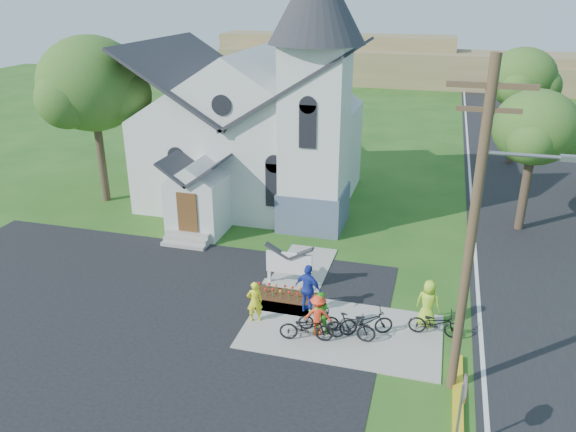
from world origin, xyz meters
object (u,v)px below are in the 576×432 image
(utility_pole, at_px, (475,227))
(cyclist_4, at_px, (428,303))
(bike_0, at_px, (307,328))
(church_sign, at_px, (289,264))
(cyclist_1, at_px, (319,312))
(cyclist_0, at_px, (255,301))
(bike_2, at_px, (366,322))
(bike_3, at_px, (351,327))
(cyclist_2, at_px, (308,289))
(stop_sign, at_px, (463,398))
(bike_4, at_px, (435,323))
(bike_1, at_px, (319,319))
(cyclist_3, at_px, (318,315))

(utility_pole, bearing_deg, cyclist_4, 106.92)
(bike_0, bearing_deg, cyclist_4, -72.75)
(church_sign, bearing_deg, cyclist_1, -57.12)
(cyclist_0, relative_size, bike_2, 0.83)
(church_sign, height_order, bike_3, church_sign)
(cyclist_2, bearing_deg, stop_sign, 154.42)
(utility_pole, height_order, bike_4, utility_pole)
(utility_pole, height_order, cyclist_4, utility_pole)
(bike_1, xyz_separation_m, bike_3, (1.21, -0.30, 0.08))
(bike_0, distance_m, bike_1, 0.76)
(stop_sign, bearing_deg, bike_4, 97.85)
(cyclist_0, height_order, bike_2, cyclist_0)
(cyclist_1, bearing_deg, utility_pole, 140.53)
(utility_pole, bearing_deg, bike_1, 158.50)
(utility_pole, xyz_separation_m, cyclist_2, (-5.33, 2.91, -4.38))
(cyclist_3, bearing_deg, utility_pole, 154.07)
(bike_2, distance_m, cyclist_3, 1.71)
(cyclist_1, relative_size, bike_1, 1.09)
(church_sign, relative_size, cyclist_3, 1.43)
(stop_sign, bearing_deg, church_sign, 131.88)
(church_sign, bearing_deg, cyclist_0, -99.85)
(church_sign, xyz_separation_m, cyclist_1, (1.92, -2.97, -0.18))
(bike_0, bearing_deg, bike_1, -30.84)
(bike_0, relative_size, cyclist_1, 1.18)
(utility_pole, distance_m, cyclist_0, 8.60)
(cyclist_2, distance_m, cyclist_3, 1.48)
(bike_0, height_order, bike_3, bike_3)
(cyclist_1, distance_m, bike_2, 1.68)
(bike_3, xyz_separation_m, bike_4, (2.81, 1.08, -0.03))
(cyclist_2, height_order, bike_3, cyclist_2)
(cyclist_2, bearing_deg, cyclist_4, -155.65)
(bike_0, bearing_deg, cyclist_2, 1.70)
(utility_pole, height_order, bike_0, utility_pole)
(utility_pole, relative_size, cyclist_2, 5.12)
(bike_0, xyz_separation_m, cyclist_2, (-0.38, 1.78, 0.48))
(utility_pole, height_order, cyclist_2, utility_pole)
(bike_1, bearing_deg, cyclist_3, 174.58)
(utility_pole, distance_m, cyclist_1, 6.73)
(stop_sign, distance_m, cyclist_2, 7.82)
(cyclist_3, bearing_deg, stop_sign, 130.76)
(church_sign, bearing_deg, stop_sign, -48.12)
(stop_sign, distance_m, cyclist_0, 8.50)
(church_sign, height_order, cyclist_0, church_sign)
(cyclist_3, bearing_deg, bike_1, -91.44)
(bike_4, bearing_deg, cyclist_3, 104.58)
(cyclist_0, xyz_separation_m, bike_2, (4.05, 0.20, -0.29))
(bike_2, relative_size, bike_4, 1.04)
(cyclist_0, height_order, cyclist_1, same)
(stop_sign, height_order, bike_0, stop_sign)
(utility_pole, relative_size, bike_1, 6.80)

